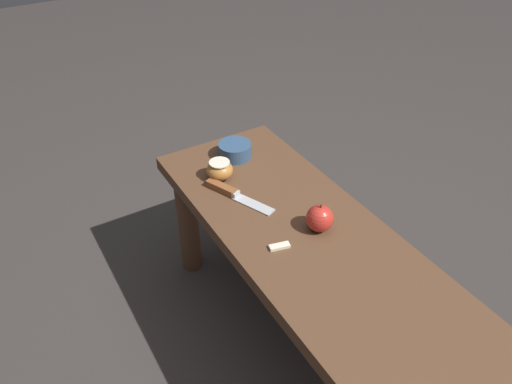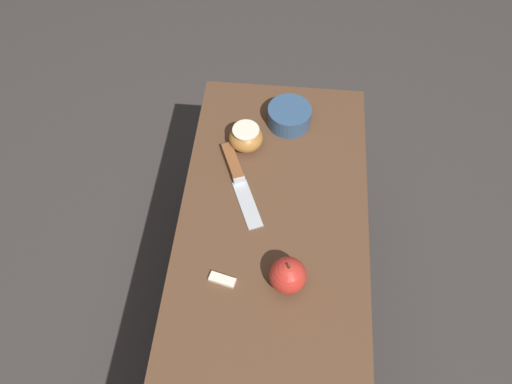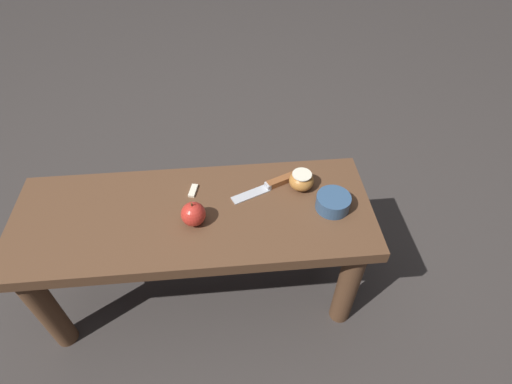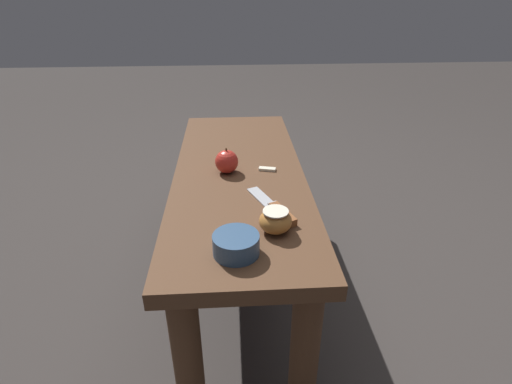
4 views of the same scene
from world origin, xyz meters
name	(u,v)px [view 1 (image 1 of 4)]	position (x,y,z in m)	size (l,w,h in m)	color
ground_plane	(299,343)	(0.00, 0.00, 0.00)	(8.00, 8.00, 0.00)	#383330
wooden_bench	(306,261)	(0.00, 0.00, 0.35)	(1.07, 0.39, 0.44)	brown
knife	(230,192)	(-0.25, -0.09, 0.45)	(0.21, 0.11, 0.02)	#B7BABF
apple_whole	(320,218)	(-0.01, 0.04, 0.48)	(0.07, 0.07, 0.08)	red
apple_cut	(220,170)	(-0.34, -0.08, 0.47)	(0.08, 0.08, 0.06)	#B27233
apple_slice_near_knife	(281,247)	(0.00, -0.09, 0.45)	(0.03, 0.05, 0.01)	silver
bowl	(235,150)	(-0.41, 0.02, 0.47)	(0.10, 0.10, 0.05)	#335175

